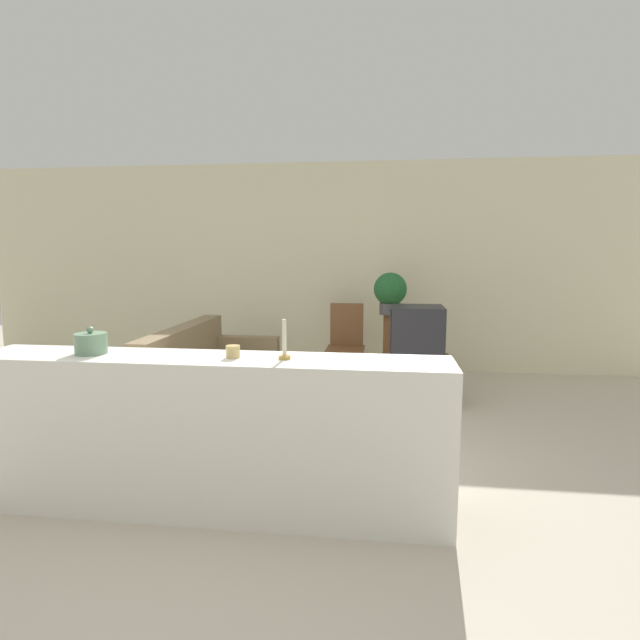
{
  "coord_description": "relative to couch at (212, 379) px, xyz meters",
  "views": [
    {
      "loc": [
        1.01,
        -3.16,
        1.57
      ],
      "look_at": [
        0.37,
        1.97,
        0.85
      ],
      "focal_mm": 28.0,
      "sensor_mm": 36.0,
      "label": 1
    }
  ],
  "objects": [
    {
      "name": "wooden_chair",
      "position": [
        1.28,
        1.08,
        0.23
      ],
      "size": [
        0.44,
        0.44,
        0.94
      ],
      "color": "brown",
      "rests_on": "ground_plane"
    },
    {
      "name": "foreground_counter",
      "position": [
        0.69,
        -1.97,
        0.2
      ],
      "size": [
        2.85,
        0.44,
        0.95
      ],
      "color": "white",
      "rests_on": "ground_plane"
    },
    {
      "name": "couch",
      "position": [
        0.0,
        0.0,
        0.0
      ],
      "size": [
        0.9,
        1.9,
        0.81
      ],
      "color": "#847051",
      "rests_on": "ground_plane"
    },
    {
      "name": "tv_stand",
      "position": [
        2.06,
        0.39,
        -0.04
      ],
      "size": [
        0.7,
        0.51,
        0.48
      ],
      "color": "brown",
      "rests_on": "ground_plane"
    },
    {
      "name": "candle_jar",
      "position": [
        0.84,
        -1.97,
        0.71
      ],
      "size": [
        0.08,
        0.08,
        0.07
      ],
      "color": "tan",
      "rests_on": "foreground_counter"
    },
    {
      "name": "plant_stand",
      "position": [
        1.79,
        1.16,
        0.13
      ],
      "size": [
        0.15,
        0.15,
        0.82
      ],
      "color": "brown",
      "rests_on": "ground_plane"
    },
    {
      "name": "decorative_bowl",
      "position": [
        -0.04,
        -1.97,
        0.74
      ],
      "size": [
        0.19,
        0.19,
        0.17
      ],
      "color": "gray",
      "rests_on": "foreground_counter"
    },
    {
      "name": "potted_plant",
      "position": [
        1.79,
        1.16,
        0.82
      ],
      "size": [
        0.39,
        0.39,
        0.49
      ],
      "color": "#4C4C51",
      "rests_on": "plant_stand"
    },
    {
      "name": "ground_plane",
      "position": [
        0.69,
        -1.58,
        -0.28
      ],
      "size": [
        14.0,
        14.0,
        0.0
      ],
      "primitive_type": "plane",
      "color": "beige"
    },
    {
      "name": "television",
      "position": [
        2.05,
        0.39,
        0.47
      ],
      "size": [
        0.54,
        0.48,
        0.53
      ],
      "color": "#232328",
      "rests_on": "tv_stand"
    },
    {
      "name": "wall_back",
      "position": [
        0.69,
        1.85,
        1.07
      ],
      "size": [
        9.0,
        0.06,
        2.7
      ],
      "color": "beige",
      "rests_on": "ground_plane"
    },
    {
      "name": "candlestick",
      "position": [
        1.15,
        -1.97,
        0.75
      ],
      "size": [
        0.07,
        0.07,
        0.23
      ],
      "color": "#B7933D",
      "rests_on": "foreground_counter"
    }
  ]
}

